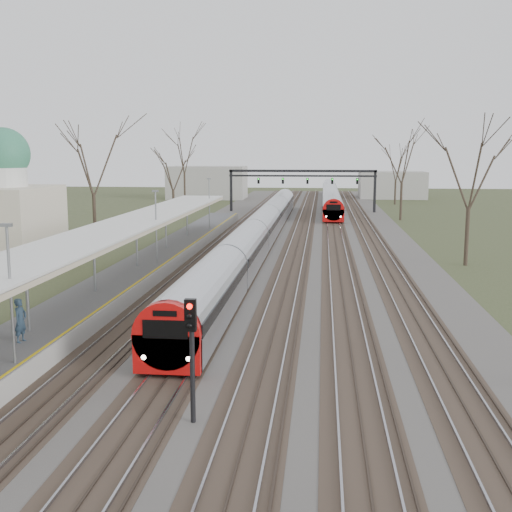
{
  "coord_description": "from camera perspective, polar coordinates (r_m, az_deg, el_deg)",
  "views": [
    {
      "loc": [
        3.19,
        -7.06,
        8.48
      ],
      "look_at": [
        -0.96,
        32.82,
        2.0
      ],
      "focal_mm": 45.0,
      "sensor_mm": 36.0,
      "label": 1
    }
  ],
  "objects": [
    {
      "name": "track_bed",
      "position": [
        62.69,
        3.21,
        1.45
      ],
      "size": [
        24.0,
        160.0,
        0.22
      ],
      "color": "#474442",
      "rests_on": "ground"
    },
    {
      "name": "platform",
      "position": [
        46.89,
        -9.28,
        -0.74
      ],
      "size": [
        3.5,
        69.0,
        1.0
      ],
      "primitive_type": "cube",
      "color": "#9E9B93",
      "rests_on": "ground"
    },
    {
      "name": "canopy",
      "position": [
        42.12,
        -11.01,
        2.81
      ],
      "size": [
        4.1,
        50.0,
        3.11
      ],
      "color": "slate",
      "rests_on": "platform"
    },
    {
      "name": "signal_gantry",
      "position": [
        92.16,
        4.16,
        6.94
      ],
      "size": [
        21.0,
        0.59,
        6.08
      ],
      "color": "black",
      "rests_on": "ground"
    },
    {
      "name": "tree_west_far",
      "position": [
        58.64,
        -14.36,
        8.45
      ],
      "size": [
        5.5,
        5.5,
        11.33
      ],
      "color": "#2D231C",
      "rests_on": "ground"
    },
    {
      "name": "tree_east_far",
      "position": [
        50.25,
        18.52,
        7.35
      ],
      "size": [
        5.0,
        5.0,
        10.3
      ],
      "color": "#2D231C",
      "rests_on": "ground"
    },
    {
      "name": "train_near",
      "position": [
        60.46,
        0.5,
        2.53
      ],
      "size": [
        2.62,
        75.21,
        3.05
      ],
      "color": "#B4B8BF",
      "rests_on": "ground"
    },
    {
      "name": "train_far",
      "position": [
        106.69,
        6.66,
        5.36
      ],
      "size": [
        2.62,
        60.21,
        3.05
      ],
      "color": "#B4B8BF",
      "rests_on": "ground"
    },
    {
      "name": "passenger",
      "position": [
        27.18,
        -20.2,
        -5.41
      ],
      "size": [
        0.51,
        0.7,
        1.79
      ],
      "primitive_type": "imported",
      "rotation": [
        0.0,
        0.0,
        1.44
      ],
      "color": "#273A4C",
      "rests_on": "platform"
    },
    {
      "name": "signal_post",
      "position": [
        19.95,
        -5.76,
        -7.62
      ],
      "size": [
        0.35,
        0.45,
        4.1
      ],
      "color": "black",
      "rests_on": "ground"
    }
  ]
}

